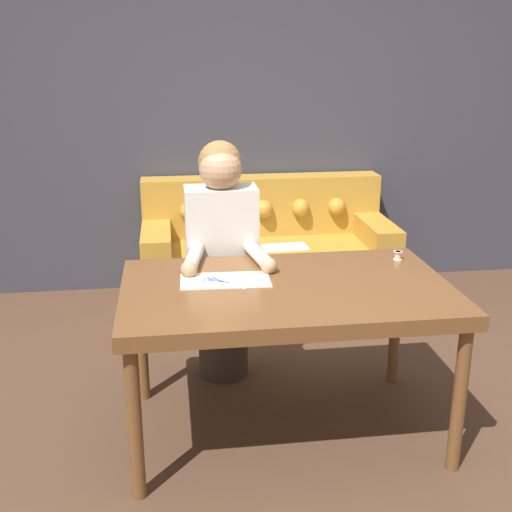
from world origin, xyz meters
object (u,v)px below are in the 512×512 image
object	(u,v)px
dining_table	(286,299)
person	(222,259)
scissors	(219,281)
couch	(266,258)
thread_spool	(398,256)

from	to	relation	value
dining_table	person	distance (m)	0.66
scissors	person	bearing A→B (deg)	83.83
couch	person	distance (m)	1.24
dining_table	person	world-z (taller)	person
person	thread_spool	world-z (taller)	person
dining_table	thread_spool	bearing A→B (deg)	24.17
dining_table	couch	world-z (taller)	couch
person	scissors	xyz separation A→B (m)	(-0.06, -0.52, 0.07)
dining_table	couch	bearing A→B (deg)	84.30
thread_spool	scissors	bearing A→B (deg)	-168.09
dining_table	scissors	world-z (taller)	scissors
thread_spool	couch	bearing A→B (deg)	107.53
dining_table	thread_spool	xyz separation A→B (m)	(0.63, 0.28, 0.09)
dining_table	couch	distance (m)	1.77
couch	person	xyz separation A→B (m)	(-0.41, -1.11, 0.38)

